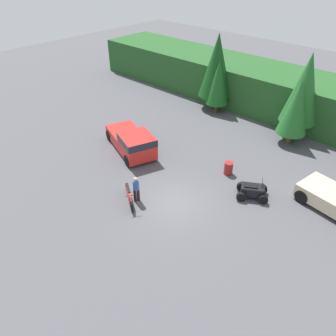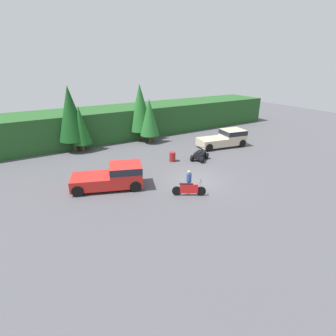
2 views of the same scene
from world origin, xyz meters
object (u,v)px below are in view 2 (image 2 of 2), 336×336
object	(u,v)px
pickup_truck_second	(226,138)
dirt_bike	(189,189)
pickup_truck_red	(114,176)
steel_barrel	(172,157)
rider_person	(189,181)
quad_atv	(200,155)

from	to	relation	value
pickup_truck_second	dirt_bike	size ratio (longest dim) A/B	2.69
pickup_truck_red	steel_barrel	distance (m)	7.12
dirt_bike	steel_barrel	distance (m)	6.95
pickup_truck_red	rider_person	world-z (taller)	pickup_truck_red
dirt_bike	quad_atv	xyz separation A→B (m)	(5.07, 5.39, -0.03)
rider_person	steel_barrel	size ratio (longest dim) A/B	1.97
pickup_truck_red	dirt_bike	bearing A→B (deg)	-24.17
pickup_truck_red	rider_person	xyz separation A→B (m)	(4.24, -3.55, -0.01)
pickup_truck_red	steel_barrel	xyz separation A→B (m)	(6.65, 2.49, -0.51)
pickup_truck_second	rider_person	distance (m)	12.27
pickup_truck_red	steel_barrel	size ratio (longest dim) A/B	6.29
dirt_bike	rider_person	size ratio (longest dim) A/B	1.20
rider_person	steel_barrel	xyz separation A→B (m)	(2.41, 6.05, -0.50)
quad_atv	steel_barrel	distance (m)	2.64
pickup_truck_second	pickup_truck_red	bearing A→B (deg)	-156.63
pickup_truck_second	steel_barrel	size ratio (longest dim) A/B	6.32
quad_atv	steel_barrel	bearing A→B (deg)	125.00
dirt_bike	steel_barrel	xyz separation A→B (m)	(2.64, 6.43, -0.04)
quad_atv	dirt_bike	bearing A→B (deg)	-165.03
pickup_truck_red	pickup_truck_second	world-z (taller)	same
pickup_truck_second	quad_atv	world-z (taller)	pickup_truck_second
pickup_truck_second	rider_person	xyz separation A→B (m)	(-10.01, -7.08, -0.01)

